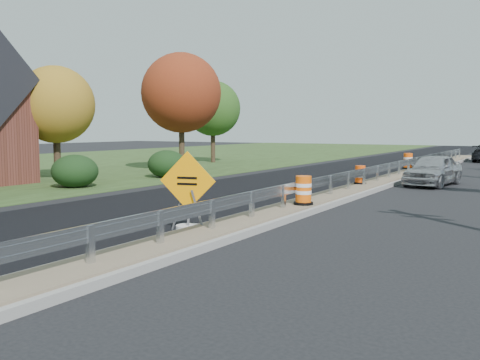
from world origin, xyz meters
The scene contains 15 objects.
ground centered at (0.00, 0.00, 0.00)m, with size 140.00×140.00×0.00m, color black.
grass_verge_near centered at (-24.00, 10.00, 0.01)m, with size 30.00×120.00×0.03m, color #2E401B.
milled_overlay centered at (-4.40, 10.00, 0.01)m, with size 7.20×120.00×0.01m, color black.
median centered at (0.00, 8.00, 0.11)m, with size 1.60×55.00×0.23m.
guardrail centered at (0.00, 9.00, 0.73)m, with size 0.10×46.15×0.72m.
hedge_mid centered at (-11.50, 0.00, 0.76)m, with size 2.09×2.09×1.52m, color black.
hedge_north centered at (-11.00, 6.00, 0.76)m, with size 2.09×2.09×1.52m, color black.
tree_near_yellow centered at (-15.00, 2.00, 3.89)m, with size 3.96×3.96×5.88m.
tree_near_red centered at (-13.00, 10.00, 4.86)m, with size 4.95×4.95×7.35m.
tree_near_back centered at (-16.00, 18.00, 4.21)m, with size 4.29×4.29×6.37m.
caution_sign centered at (-0.90, -5.78, 0.54)m, with size 1.49×0.64×2.11m.
barrel_median_near centered at (0.26, -1.08, 0.68)m, with size 0.64×0.64×0.93m.
barrel_median_mid centered at (-0.23, 6.13, 0.62)m, with size 0.55×0.55×0.81m.
barrel_median_far centered at (-0.55, 16.17, 0.69)m, with size 0.65×0.65×0.95m.
car_silver centered at (2.25, 9.35, 0.74)m, with size 1.75×4.36×1.49m, color #B3B3B8.
Camera 1 is at (7.29, -16.85, 2.70)m, focal length 40.00 mm.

